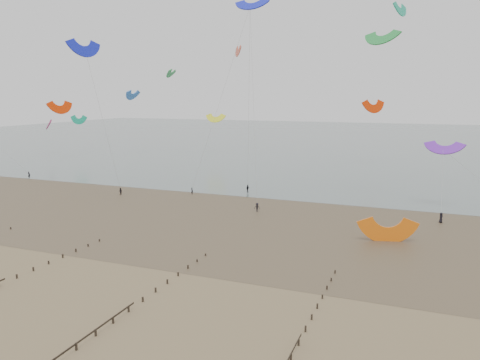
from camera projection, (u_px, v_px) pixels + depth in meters
name	position (u px, v px, depth m)	size (l,w,h in m)	color
ground	(132.00, 284.00, 55.62)	(500.00, 500.00, 0.00)	brown
sea_and_shore	(218.00, 213.00, 88.60)	(500.00, 665.00, 0.03)	#475654
kitesurfer_lead	(192.00, 191.00, 105.60)	(0.57, 0.37, 1.55)	black
kitesurfers	(339.00, 203.00, 93.45)	(130.85, 17.63, 1.89)	black
grounded_kite	(387.00, 241.00, 71.70)	(7.65, 4.01, 5.83)	orange
kites_airborne	(285.00, 94.00, 139.82)	(224.86, 122.62, 38.32)	#FFFD2A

